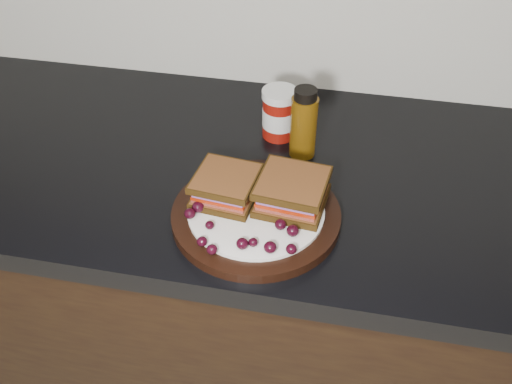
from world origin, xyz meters
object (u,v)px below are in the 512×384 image
sandwich_left (226,186)px  condiment_jar (279,113)px  oil_bottle (304,123)px  plate (256,215)px

sandwich_left → condiment_jar: 0.24m
sandwich_left → oil_bottle: size_ratio=0.73×
oil_bottle → plate: bearing=-104.1°
condiment_jar → oil_bottle: (0.05, -0.05, 0.02)m
sandwich_left → condiment_jar: condiment_jar is taller
plate → oil_bottle: bearing=75.9°
condiment_jar → sandwich_left: bearing=-102.4°
plate → oil_bottle: size_ratio=2.02×
plate → condiment_jar: condiment_jar is taller
sandwich_left → condiment_jar: size_ratio=1.00×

